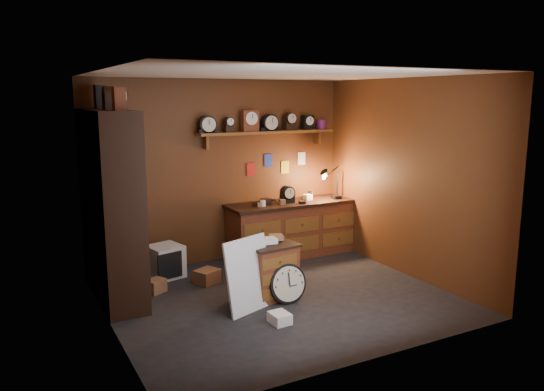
{
  "coord_description": "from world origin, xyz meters",
  "views": [
    {
      "loc": [
        -2.99,
        -5.45,
        2.45
      ],
      "look_at": [
        0.1,
        0.35,
        1.22
      ],
      "focal_mm": 35.0,
      "sensor_mm": 36.0,
      "label": 1
    }
  ],
  "objects": [
    {
      "name": "big_round_clock",
      "position": [
        0.02,
        -0.2,
        0.24
      ],
      "size": [
        0.48,
        0.16,
        0.48
      ],
      "color": "black",
      "rests_on": "ground"
    },
    {
      "name": "white_panel",
      "position": [
        -0.49,
        -0.18,
        0.0
      ],
      "size": [
        0.68,
        0.4,
        0.87
      ],
      "primitive_type": "cube",
      "rotation": [
        -0.17,
        0.0,
        0.35
      ],
      "color": "silver",
      "rests_on": "ground"
    },
    {
      "name": "room_shell",
      "position": [
        0.04,
        0.11,
        1.72
      ],
      "size": [
        4.02,
        3.62,
        2.71
      ],
      "color": "#582F14",
      "rests_on": "ground"
    },
    {
      "name": "low_cabinet",
      "position": [
        -0.07,
        0.06,
        0.37
      ],
      "size": [
        0.65,
        0.57,
        0.77
      ],
      "rotation": [
        0.0,
        0.0,
        0.11
      ],
      "color": "brown",
      "rests_on": "ground"
    },
    {
      "name": "floor_box_b",
      "position": [
        -0.35,
        -0.68,
        0.06
      ],
      "size": [
        0.21,
        0.24,
        0.12
      ],
      "primitive_type": "cube",
      "rotation": [
        0.0,
        0.0,
        0.04
      ],
      "color": "white",
      "rests_on": "ground"
    },
    {
      "name": "mini_fridge",
      "position": [
        -1.01,
        1.39,
        0.22
      ],
      "size": [
        0.51,
        0.53,
        0.44
      ],
      "rotation": [
        0.0,
        0.0,
        0.23
      ],
      "color": "silver",
      "rests_on": "ground"
    },
    {
      "name": "floor",
      "position": [
        0.0,
        0.0,
        0.0
      ],
      "size": [
        4.0,
        4.0,
        0.0
      ],
      "primitive_type": "plane",
      "color": "black",
      "rests_on": "ground"
    },
    {
      "name": "workbench",
      "position": [
        1.05,
        1.47,
        0.47
      ],
      "size": [
        2.07,
        0.66,
        1.36
      ],
      "color": "brown",
      "rests_on": "ground"
    },
    {
      "name": "shelving_unit",
      "position": [
        -1.79,
        0.98,
        1.25
      ],
      "size": [
        0.47,
        1.6,
        2.58
      ],
      "color": "black",
      "rests_on": "ground"
    },
    {
      "name": "floor_box_c",
      "position": [
        -1.29,
        0.88,
        0.08
      ],
      "size": [
        0.29,
        0.27,
        0.17
      ],
      "primitive_type": "cube",
      "rotation": [
        0.0,
        0.0,
        0.46
      ],
      "color": "#92613F",
      "rests_on": "ground"
    },
    {
      "name": "floor_box_a",
      "position": [
        -0.59,
        0.9,
        0.09
      ],
      "size": [
        0.37,
        0.35,
        0.18
      ],
      "primitive_type": "cube",
      "rotation": [
        0.0,
        0.0,
        0.45
      ],
      "color": "#92613F",
      "rests_on": "ground"
    }
  ]
}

